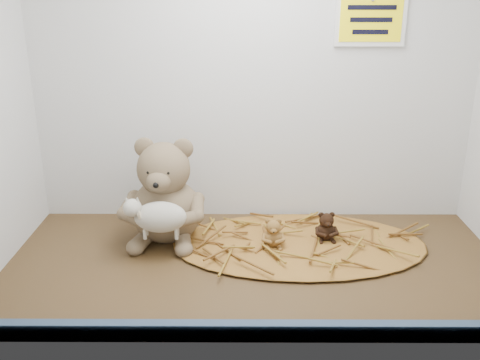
{
  "coord_description": "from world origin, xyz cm",
  "views": [
    {
      "loc": [
        -3.04,
        -114.01,
        63.64
      ],
      "look_at": [
        -3.56,
        4.22,
        20.16
      ],
      "focal_mm": 40.0,
      "sensor_mm": 36.0,
      "label": 1
    }
  ],
  "objects_px": {
    "main_teddy": "(165,190)",
    "toy_lamb": "(160,217)",
    "mini_teddy_tan": "(273,232)",
    "mini_teddy_brown": "(326,225)"
  },
  "relations": [
    {
      "from": "toy_lamb",
      "to": "mini_teddy_tan",
      "type": "height_order",
      "value": "toy_lamb"
    },
    {
      "from": "main_teddy",
      "to": "mini_teddy_brown",
      "type": "relative_size",
      "value": 3.58
    },
    {
      "from": "toy_lamb",
      "to": "mini_teddy_brown",
      "type": "xyz_separation_m",
      "value": [
        0.42,
        0.07,
        -0.05
      ]
    },
    {
      "from": "mini_teddy_tan",
      "to": "mini_teddy_brown",
      "type": "relative_size",
      "value": 0.98
    },
    {
      "from": "mini_teddy_brown",
      "to": "toy_lamb",
      "type": "bearing_deg",
      "value": -172.5
    },
    {
      "from": "main_teddy",
      "to": "mini_teddy_tan",
      "type": "xyz_separation_m",
      "value": [
        0.28,
        -0.06,
        -0.09
      ]
    },
    {
      "from": "main_teddy",
      "to": "mini_teddy_brown",
      "type": "height_order",
      "value": "main_teddy"
    },
    {
      "from": "mini_teddy_tan",
      "to": "mini_teddy_brown",
      "type": "xyz_separation_m",
      "value": [
        0.14,
        0.04,
        0.0
      ]
    },
    {
      "from": "main_teddy",
      "to": "toy_lamb",
      "type": "relative_size",
      "value": 1.66
    },
    {
      "from": "main_teddy",
      "to": "mini_teddy_tan",
      "type": "relative_size",
      "value": 3.65
    }
  ]
}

